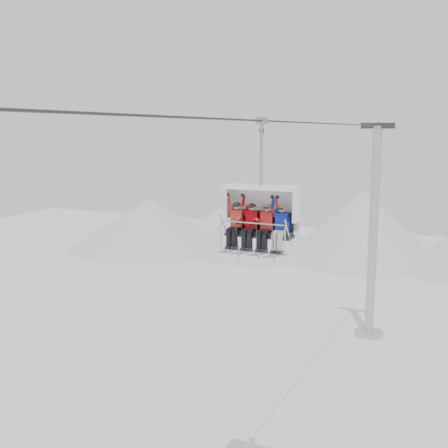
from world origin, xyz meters
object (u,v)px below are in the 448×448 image
at_px(chairlift_carrier, 262,209).
at_px(skier_center_left, 251,225).
at_px(skier_far_left, 236,224).
at_px(skier_center_right, 266,226).
at_px(lift_tower_right, 373,247).
at_px(skier_far_right, 281,227).

distance_m(chairlift_carrier, skier_center_left, 0.60).
bearing_deg(skier_far_left, skier_center_right, 0.00).
bearing_deg(skier_center_right, skier_center_left, 180.00).
height_order(lift_tower_right, skier_center_left, lift_tower_right).
bearing_deg(skier_far_right, lift_tower_right, 92.11).
bearing_deg(chairlift_carrier, skier_far_right, -22.89).
distance_m(skier_far_left, skier_center_right, 0.99).
relative_size(skier_far_left, skier_center_left, 1.00).
bearing_deg(skier_far_left, chairlift_carrier, 22.40).
bearing_deg(chairlift_carrier, skier_far_left, -157.60).
relative_size(lift_tower_right, chairlift_carrier, 3.38).
distance_m(skier_center_right, skier_far_right, 0.48).
bearing_deg(chairlift_carrier, skier_center_right, -51.08).
height_order(chairlift_carrier, skier_far_left, chairlift_carrier).
bearing_deg(skier_center_left, skier_far_right, 0.00).
bearing_deg(skier_far_right, skier_center_right, 180.00).
relative_size(lift_tower_right, skier_center_left, 7.99).
bearing_deg(lift_tower_right, skier_center_right, -89.28).
distance_m(chairlift_carrier, skier_far_right, 0.91).
height_order(chairlift_carrier, skier_center_left, chairlift_carrier).
bearing_deg(skier_far_right, skier_far_left, 180.00).
height_order(skier_center_right, skier_far_right, same).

